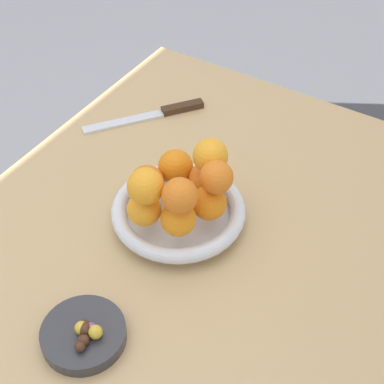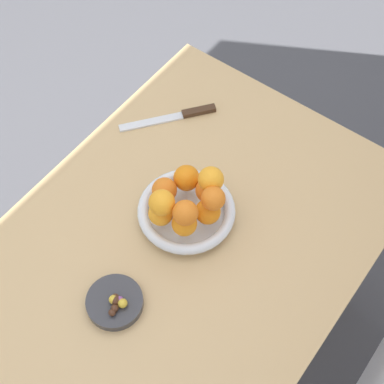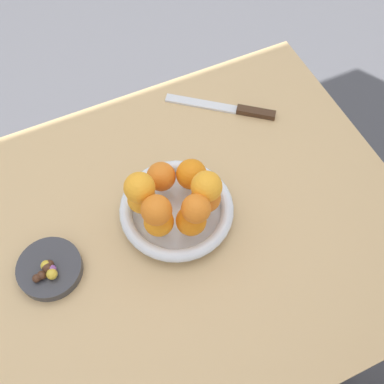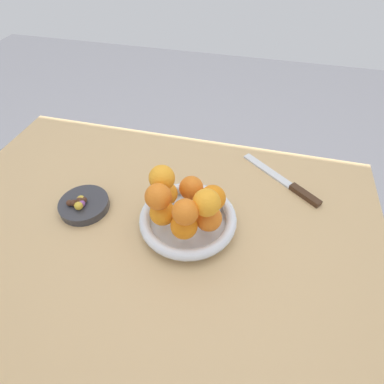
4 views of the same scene
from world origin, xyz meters
The scene contains 22 objects.
dining_table centered at (0.00, 0.00, 0.65)m, with size 1.10×0.76×0.74m.
fruit_bowl centered at (-0.09, -0.03, 0.76)m, with size 0.23×0.23×0.04m.
candy_dish centered at (0.18, -0.02, 0.75)m, with size 0.12×0.12×0.02m, color #333338.
orange_0 centered at (-0.14, -0.01, 0.81)m, with size 0.06×0.06×0.06m, color orange.
orange_1 centered at (-0.14, -0.07, 0.81)m, with size 0.06×0.06×0.06m, color orange.
orange_2 centered at (-0.08, -0.09, 0.81)m, with size 0.06×0.06×0.06m, color orange.
orange_3 centered at (-0.03, -0.06, 0.81)m, with size 0.06×0.06×0.06m, color orange.
orange_4 centered at (-0.04, 0.00, 0.81)m, with size 0.06×0.06×0.06m, color orange.
orange_5 centered at (-0.09, 0.02, 0.81)m, with size 0.06×0.06×0.06m, color orange.
orange_6 centered at (-0.14, 0.00, 0.87)m, with size 0.06×0.06×0.06m, color orange.
orange_7 centered at (-0.10, 0.03, 0.87)m, with size 0.05×0.05×0.05m, color orange.
orange_8 centered at (-0.03, 0.01, 0.87)m, with size 0.06×0.06×0.06m, color orange.
orange_9 centered at (-0.02, -0.05, 0.87)m, with size 0.06×0.06×0.06m, color orange.
candy_ball_0 centered at (0.18, -0.02, 0.77)m, with size 0.02×0.02×0.02m, color #C6384C.
candy_ball_1 centered at (0.20, -0.01, 0.77)m, with size 0.02×0.02×0.02m, color #472819.
candy_ball_2 centered at (0.18, -0.01, 0.77)m, with size 0.02×0.02×0.02m, color #8C4C99.
candy_ball_3 centered at (0.18, -0.02, 0.77)m, with size 0.02×0.02×0.02m, color gold.
candy_ball_4 centered at (0.18, -0.02, 0.77)m, with size 0.02×0.02×0.02m, color #472819.
candy_ball_5 centered at (0.21, -0.01, 0.77)m, with size 0.02×0.02×0.02m, color #472819.
candy_ball_6 centered at (0.18, 0.00, 0.77)m, with size 0.02×0.02×0.02m, color gold.
candy_ball_7 centered at (0.18, -0.02, 0.77)m, with size 0.02×0.02×0.02m, color #472819.
knife centered at (-0.31, -0.24, 0.75)m, with size 0.22×0.18×0.01m.
Camera 1 is at (0.49, 0.35, 1.49)m, focal length 55.00 mm.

